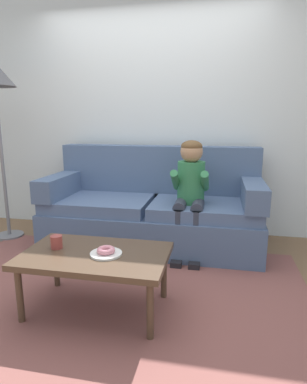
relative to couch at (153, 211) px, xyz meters
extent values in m
plane|color=brown|center=(-0.11, -0.86, -0.36)|extent=(10.00, 10.00, 0.00)
cube|color=silver|center=(-0.11, 0.54, 1.04)|extent=(8.00, 0.10, 2.80)
cube|color=brown|center=(-0.11, -1.11, -0.35)|extent=(2.97, 2.05, 0.01)
cube|color=slate|center=(0.00, -0.06, -0.17)|extent=(2.17, 0.90, 0.38)
cube|color=slate|center=(-0.54, -0.11, 0.08)|extent=(1.04, 0.74, 0.12)
cube|color=slate|center=(0.54, -0.11, 0.08)|extent=(1.04, 0.74, 0.12)
cube|color=slate|center=(0.00, 0.29, 0.40)|extent=(2.17, 0.20, 0.51)
cube|color=slate|center=(-0.98, -0.06, 0.25)|extent=(0.20, 0.90, 0.22)
cube|color=slate|center=(0.98, -0.06, 0.25)|extent=(0.20, 0.90, 0.22)
cube|color=#4C3828|center=(-0.13, -1.30, 0.04)|extent=(0.97, 0.60, 0.04)
cylinder|color=#4C3828|center=(-0.55, -1.54, -0.17)|extent=(0.04, 0.04, 0.38)
cylinder|color=#4C3828|center=(0.30, -1.54, -0.17)|extent=(0.04, 0.04, 0.38)
cylinder|color=#4C3828|center=(-0.55, -1.06, -0.17)|extent=(0.04, 0.04, 0.38)
cylinder|color=#4C3828|center=(0.30, -1.06, -0.17)|extent=(0.04, 0.04, 0.38)
cylinder|color=#337A4C|center=(0.40, -0.14, 0.34)|extent=(0.26, 0.26, 0.40)
sphere|color=tan|center=(0.40, -0.16, 0.64)|extent=(0.21, 0.21, 0.21)
ellipsoid|color=brown|center=(0.40, -0.16, 0.69)|extent=(0.20, 0.20, 0.12)
cylinder|color=#333847|center=(0.32, -0.29, 0.15)|extent=(0.11, 0.30, 0.11)
cylinder|color=#333847|center=(0.32, -0.44, -0.08)|extent=(0.09, 0.09, 0.44)
cube|color=black|center=(0.32, -0.49, -0.33)|extent=(0.10, 0.20, 0.06)
cylinder|color=#337A4C|center=(0.26, -0.24, 0.38)|extent=(0.07, 0.29, 0.23)
cylinder|color=#333847|center=(0.48, -0.29, 0.15)|extent=(0.11, 0.30, 0.11)
cylinder|color=#333847|center=(0.48, -0.44, -0.08)|extent=(0.09, 0.09, 0.44)
cube|color=black|center=(0.48, -0.49, -0.33)|extent=(0.10, 0.20, 0.06)
cylinder|color=#337A4C|center=(0.53, -0.24, 0.38)|extent=(0.07, 0.29, 0.23)
cylinder|color=white|center=(-0.05, -1.32, 0.07)|extent=(0.21, 0.21, 0.01)
torus|color=pink|center=(-0.05, -1.32, 0.09)|extent=(0.13, 0.13, 0.04)
cylinder|color=#993D38|center=(-0.42, -1.28, 0.11)|extent=(0.08, 0.08, 0.09)
cube|color=blue|center=(-0.65, -0.82, -0.33)|extent=(0.16, 0.09, 0.05)
cylinder|color=blue|center=(-0.73, -0.82, -0.33)|extent=(0.06, 0.06, 0.05)
cylinder|color=blue|center=(-0.56, -0.82, -0.33)|extent=(0.06, 0.06, 0.05)
cylinder|color=slate|center=(-1.62, -0.13, -0.34)|extent=(0.30, 0.30, 0.03)
cylinder|color=slate|center=(-1.62, -0.13, 0.49)|extent=(0.04, 0.04, 1.64)
camera|label=1|loc=(0.66, -3.21, 0.93)|focal=30.50mm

